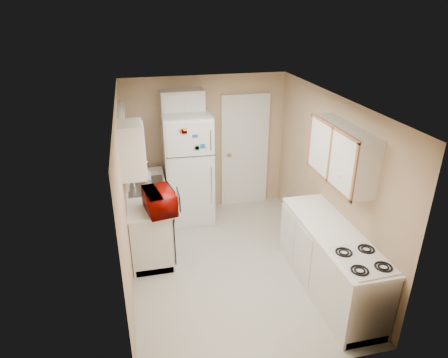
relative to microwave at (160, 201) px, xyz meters
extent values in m
plane|color=beige|center=(0.95, -0.20, -1.05)|extent=(3.80, 3.80, 0.00)
plane|color=white|center=(0.95, -0.20, 1.35)|extent=(3.80, 3.80, 0.00)
plane|color=tan|center=(-0.45, -0.20, 0.15)|extent=(3.80, 3.80, 0.00)
plane|color=tan|center=(2.35, -0.20, 0.15)|extent=(3.80, 3.80, 0.00)
plane|color=tan|center=(0.95, 1.70, 0.15)|extent=(2.80, 2.80, 0.00)
plane|color=tan|center=(0.95, -2.10, 0.15)|extent=(2.80, 2.80, 0.00)
cube|color=silver|center=(-0.15, 0.70, -0.60)|extent=(0.60, 1.80, 0.90)
cube|color=black|center=(0.14, 0.10, -0.56)|extent=(0.03, 0.58, 0.72)
cube|color=gray|center=(-0.15, 0.85, -0.19)|extent=(0.54, 0.74, 0.16)
imported|color=#790400|center=(0.00, 0.00, 0.00)|extent=(0.59, 0.40, 0.36)
imported|color=white|center=(-0.11, 1.10, -0.05)|extent=(0.11, 0.11, 0.21)
cube|color=silver|center=(-0.41, 0.85, 0.55)|extent=(0.10, 0.98, 1.08)
cube|color=silver|center=(-0.30, 0.02, 0.75)|extent=(0.30, 0.45, 0.70)
cube|color=silver|center=(0.57, 1.31, -0.11)|extent=(0.80, 0.78, 1.88)
cube|color=silver|center=(0.55, 1.55, 0.95)|extent=(0.70, 0.30, 0.40)
cube|color=silver|center=(1.65, 1.66, -0.03)|extent=(0.86, 0.06, 2.08)
cube|color=silver|center=(2.05, -1.00, -0.60)|extent=(0.60, 2.00, 0.90)
cube|color=silver|center=(2.07, -1.64, -0.66)|extent=(0.55, 0.66, 0.78)
cube|color=silver|center=(2.20, -0.70, 0.75)|extent=(0.30, 1.20, 0.70)
camera|label=1|loc=(-0.23, -4.83, 2.47)|focal=32.00mm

